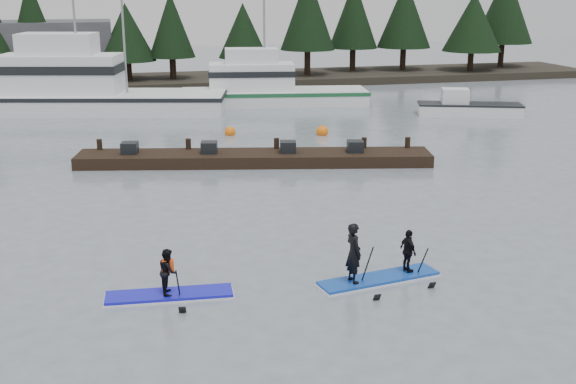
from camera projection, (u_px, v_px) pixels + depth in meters
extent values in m
plane|color=slate|center=(345.00, 295.00, 18.54)|extent=(160.00, 160.00, 0.00)
cube|color=#2D281E|center=(179.00, 81.00, 57.62)|extent=(70.00, 8.00, 0.60)
cube|color=white|center=(95.00, 110.00, 45.41)|extent=(16.96, 8.34, 2.18)
cube|color=white|center=(60.00, 74.00, 44.77)|extent=(7.93, 4.94, 2.36)
cylinder|color=gray|center=(76.00, 34.00, 44.11)|extent=(0.14, 0.14, 7.19)
cube|color=white|center=(274.00, 103.00, 48.35)|extent=(12.72, 5.46, 1.76)
cube|color=white|center=(252.00, 77.00, 47.74)|extent=(5.88, 3.39, 1.76)
cylinder|color=gray|center=(264.00, 45.00, 47.25)|extent=(0.14, 0.14, 5.87)
cube|color=white|center=(469.00, 109.00, 44.11)|extent=(6.43, 3.83, 0.72)
cube|color=black|center=(254.00, 158.00, 32.11)|extent=(15.74, 5.38, 0.52)
sphere|color=orange|center=(230.00, 135.00, 38.45)|extent=(0.58, 0.58, 0.58)
sphere|color=orange|center=(322.00, 135.00, 38.46)|extent=(0.64, 0.64, 0.64)
sphere|color=orange|center=(432.00, 113.00, 44.82)|extent=(0.60, 0.60, 0.60)
cube|color=#1515CA|center=(169.00, 295.00, 18.43)|extent=(3.27, 1.04, 0.12)
imported|color=black|center=(168.00, 271.00, 18.25)|extent=(0.49, 0.61, 1.19)
cube|color=#FF4E15|center=(168.00, 266.00, 18.21)|extent=(0.32, 0.22, 0.32)
cylinder|color=black|center=(179.00, 291.00, 18.21)|extent=(0.22, 0.86, 1.47)
cube|color=#1142A8|center=(379.00, 279.00, 19.45)|extent=(3.48, 1.37, 0.12)
imported|color=black|center=(354.00, 253.00, 18.89)|extent=(0.49, 0.65, 1.63)
cylinder|color=black|center=(366.00, 270.00, 18.92)|extent=(0.07, 0.96, 1.62)
imported|color=black|center=(408.00, 251.00, 19.61)|extent=(0.41, 0.74, 1.20)
cylinder|color=black|center=(420.00, 268.00, 19.65)|extent=(0.06, 0.87, 1.47)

